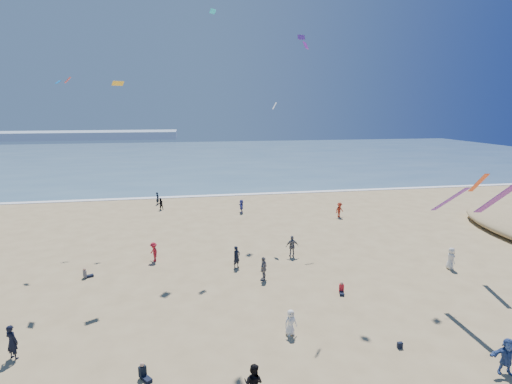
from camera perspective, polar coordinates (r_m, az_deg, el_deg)
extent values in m
cube|color=#476B84|center=(109.84, -9.19, 4.95)|extent=(220.00, 100.00, 0.06)
cube|color=white|center=(60.49, -8.14, -0.59)|extent=(220.00, 1.20, 0.08)
cube|color=#7A8EA8|center=(193.32, -27.95, 7.13)|extent=(110.00, 20.00, 3.20)
imported|color=#AA1825|center=(35.77, -14.40, -8.30)|extent=(1.07, 1.27, 1.70)
imported|color=silver|center=(36.76, 26.07, -8.51)|extent=(0.68, 0.95, 1.82)
imported|color=#355192|center=(24.68, 32.21, -19.23)|extent=(1.83, 1.07, 1.88)
imported|color=white|center=(24.43, 4.96, -18.07)|extent=(0.86, 0.67, 1.55)
imported|color=slate|center=(35.82, 5.19, -7.73)|extent=(1.16, 0.52, 1.94)
imported|color=#38409B|center=(50.43, -2.10, -2.04)|extent=(0.56, 1.59, 1.69)
imported|color=gray|center=(31.07, 1.09, -10.88)|extent=(0.97, 1.18, 1.88)
imported|color=black|center=(25.73, -31.50, -17.79)|extent=(0.84, 0.74, 1.92)
imported|color=black|center=(56.42, -13.87, -0.88)|extent=(0.60, 0.72, 1.69)
imported|color=black|center=(33.36, -2.79, -9.27)|extent=(0.81, 0.76, 1.86)
imported|color=black|center=(53.32, -13.50, -1.65)|extent=(0.95, 0.86, 1.59)
imported|color=black|center=(19.69, -0.37, -25.69)|extent=(1.17, 1.11, 1.91)
imported|color=#A42A17|center=(49.35, 11.83, -2.52)|extent=(1.35, 1.10, 1.82)
cube|color=black|center=(24.83, 19.86, -19.89)|extent=(0.28, 0.18, 0.34)
cube|color=gold|center=(32.06, -19.12, 14.45)|extent=(0.91, 0.75, 0.32)
cube|color=red|center=(33.11, -25.31, 14.26)|extent=(0.56, 0.81, 0.45)
cube|color=blue|center=(39.90, -26.42, 13.90)|extent=(0.64, 0.67, 0.29)
cube|color=#22D4E9|center=(39.04, -6.19, 24.28)|extent=(0.65, 0.65, 0.38)
cube|color=white|center=(40.14, 2.66, 12.19)|extent=(0.38, 0.60, 0.66)
cube|color=purple|center=(28.88, 7.11, 20.07)|extent=(0.62, 0.77, 0.45)
cube|color=#5F31A1|center=(43.31, 6.48, 21.11)|extent=(0.85, 0.36, 0.49)
cube|color=purple|center=(28.79, 25.89, -1.00)|extent=(0.35, 3.14, 2.21)
cube|color=#E04417|center=(34.78, 29.18, 1.13)|extent=(0.35, 2.64, 1.87)
cube|color=#70238D|center=(20.17, 31.54, -0.49)|extent=(0.35, 3.30, 2.33)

